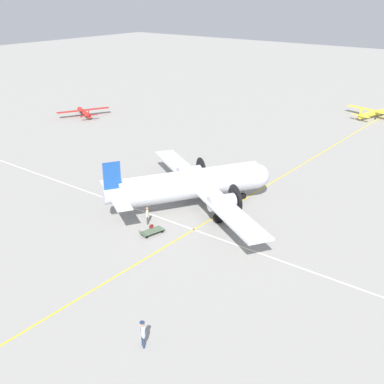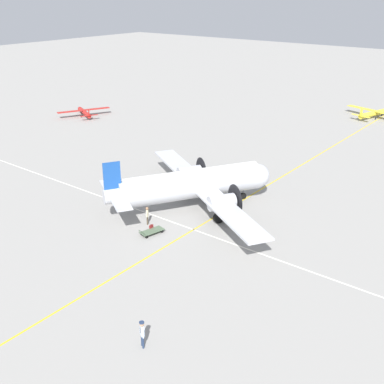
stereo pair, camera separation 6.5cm
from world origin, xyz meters
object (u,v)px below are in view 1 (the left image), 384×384
baggage_cart (152,231)px  suitcase_near_door (151,228)px  light_aircraft_taxiing (374,113)px  airliner_main (196,183)px  crew_foreground (143,331)px  light_aircraft_distant (84,112)px  passenger_boarding (147,214)px

baggage_cart → suitcase_near_door: bearing=60.2°
light_aircraft_taxiing → airliner_main: bearing=-166.3°
crew_foreground → light_aircraft_taxiing: light_aircraft_taxiing is taller
airliner_main → light_aircraft_distant: size_ratio=2.59×
passenger_boarding → baggage_cart: bearing=-164.0°
crew_foreground → baggage_cart: (11.28, 9.48, -0.89)m
crew_foreground → airliner_main: bearing=-30.6°
passenger_boarding → light_aircraft_taxiing: size_ratio=0.16×
baggage_cart → light_aircraft_taxiing: 54.27m
airliner_main → suitcase_near_door: airliner_main is taller
airliner_main → light_aircraft_taxiing: size_ratio=2.09×
passenger_boarding → baggage_cart: (-1.22, -1.65, -0.79)m
baggage_cart → light_aircraft_distant: light_aircraft_distant is taller
crew_foreground → suitcase_near_door: bearing=-18.6°
baggage_cart → light_aircraft_distant: 45.58m
suitcase_near_door → light_aircraft_distant: (24.43, 37.76, 0.47)m
suitcase_near_door → baggage_cart: 0.61m
airliner_main → passenger_boarding: bearing=-161.1°
crew_foreground → passenger_boarding: size_ratio=1.07×
passenger_boarding → airliner_main: bearing=-49.3°
airliner_main → baggage_cart: size_ratio=9.38×
light_aircraft_taxiing → baggage_cart: bearing=-165.6°
crew_foreground → baggage_cart: bearing=-18.9°
baggage_cart → light_aircraft_taxiing: bearing=11.9°
airliner_main → baggage_cart: airliner_main is taller
suitcase_near_door → light_aircraft_taxiing: (53.83, -2.00, 0.55)m
suitcase_near_door → light_aircraft_taxiing: bearing=-2.1°
suitcase_near_door → crew_foreground: bearing=-139.7°
crew_foreground → light_aircraft_taxiing: size_ratio=0.18×
light_aircraft_distant → airliner_main: bearing=-180.0°
suitcase_near_door → passenger_boarding: bearing=56.3°
light_aircraft_taxiing → crew_foreground: bearing=-157.0°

